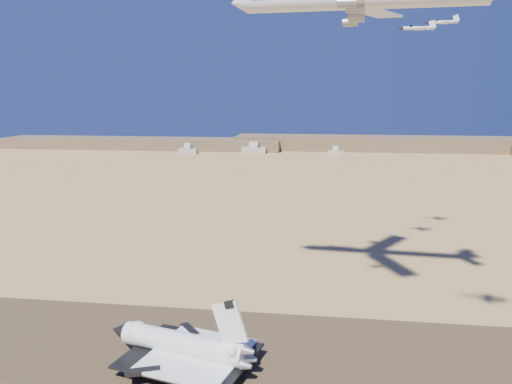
# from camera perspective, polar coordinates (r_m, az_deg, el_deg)

# --- Properties ---
(ground) EXTENTS (1200.00, 1200.00, 0.00)m
(ground) POSITION_cam_1_polar(r_m,az_deg,el_deg) (149.17, -3.63, -17.42)
(ground) COLOR tan
(ground) RESTS_ON ground
(runway) EXTENTS (600.00, 50.00, 0.06)m
(runway) POSITION_cam_1_polar(r_m,az_deg,el_deg) (149.16, -3.63, -17.41)
(runway) COLOR #4E3E27
(runway) RESTS_ON ground
(ridgeline) EXTENTS (960.00, 90.00, 18.00)m
(ridgeline) POSITION_cam_1_polar(r_m,az_deg,el_deg) (659.97, 11.19, 5.27)
(ridgeline) COLOR brown
(ridgeline) RESTS_ON ground
(hangars) EXTENTS (200.50, 29.50, 30.00)m
(hangars) POSITION_cam_1_polar(r_m,az_deg,el_deg) (617.22, -0.68, 4.84)
(hangars) COLOR #A29F8F
(hangars) RESTS_ON ground
(shuttle) EXTENTS (43.01, 32.98, 21.09)m
(shuttle) POSITION_cam_1_polar(r_m,az_deg,el_deg) (139.41, -8.48, -17.04)
(shuttle) COLOR white
(shuttle) RESTS_ON runway
(crew_a) EXTENTS (0.46, 0.70, 1.91)m
(crew_a) POSITION_cam_1_polar(r_m,az_deg,el_deg) (132.76, -7.42, -20.88)
(crew_a) COLOR #BD330B
(crew_a) RESTS_ON runway
(crew_b) EXTENTS (0.59, 0.94, 1.85)m
(crew_b) POSITION_cam_1_polar(r_m,az_deg,el_deg) (134.41, -7.14, -20.45)
(crew_b) COLOR #BD330B
(crew_b) RESTS_ON runway
(chase_jet_e) EXTENTS (14.46, 7.81, 3.60)m
(chase_jet_e) POSITION_cam_1_polar(r_m,az_deg,el_deg) (204.85, 17.99, 17.40)
(chase_jet_e) COLOR silver
(chase_jet_f) EXTENTS (14.09, 7.77, 3.52)m
(chase_jet_f) POSITION_cam_1_polar(r_m,az_deg,el_deg) (229.71, 20.56, 17.73)
(chase_jet_f) COLOR silver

